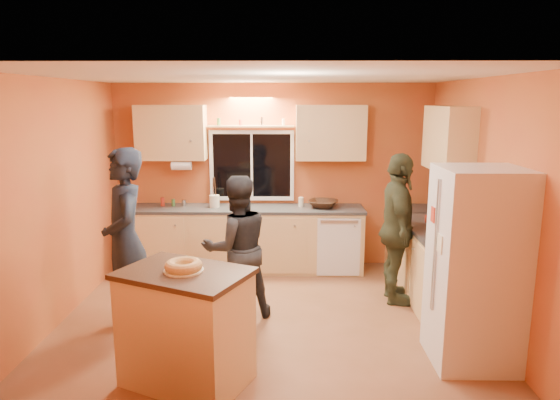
{
  "coord_description": "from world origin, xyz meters",
  "views": [
    {
      "loc": [
        0.19,
        -5.07,
        2.37
      ],
      "look_at": [
        0.12,
        0.4,
        1.27
      ],
      "focal_mm": 32.0,
      "sensor_mm": 36.0,
      "label": 1
    }
  ],
  "objects_px": {
    "person_left": "(126,241)",
    "person_center": "(237,248)",
    "refrigerator": "(476,267)",
    "person_right": "(398,229)",
    "island": "(186,327)"
  },
  "relations": [
    {
      "from": "person_left",
      "to": "person_center",
      "type": "distance_m",
      "value": 1.16
    },
    {
      "from": "island",
      "to": "person_left",
      "type": "distance_m",
      "value": 1.39
    },
    {
      "from": "refrigerator",
      "to": "person_center",
      "type": "xyz_separation_m",
      "value": [
        -2.23,
        0.93,
        -0.11
      ]
    },
    {
      "from": "person_right",
      "to": "refrigerator",
      "type": "bearing_deg",
      "value": -160.57
    },
    {
      "from": "person_left",
      "to": "person_center",
      "type": "relative_size",
      "value": 1.2
    },
    {
      "from": "refrigerator",
      "to": "person_center",
      "type": "height_order",
      "value": "refrigerator"
    },
    {
      "from": "refrigerator",
      "to": "person_right",
      "type": "bearing_deg",
      "value": 105.96
    },
    {
      "from": "person_right",
      "to": "person_left",
      "type": "bearing_deg",
      "value": 107.62
    },
    {
      "from": "person_right",
      "to": "person_center",
      "type": "bearing_deg",
      "value": 107.23
    },
    {
      "from": "refrigerator",
      "to": "person_right",
      "type": "distance_m",
      "value": 1.44
    },
    {
      "from": "island",
      "to": "person_right",
      "type": "distance_m",
      "value": 2.81
    },
    {
      "from": "refrigerator",
      "to": "person_left",
      "type": "height_order",
      "value": "person_left"
    },
    {
      "from": "refrigerator",
      "to": "person_center",
      "type": "bearing_deg",
      "value": 157.32
    },
    {
      "from": "person_center",
      "to": "person_right",
      "type": "xyz_separation_m",
      "value": [
        1.84,
        0.45,
        0.1
      ]
    },
    {
      "from": "island",
      "to": "refrigerator",
      "type": "bearing_deg",
      "value": 33.68
    }
  ]
}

